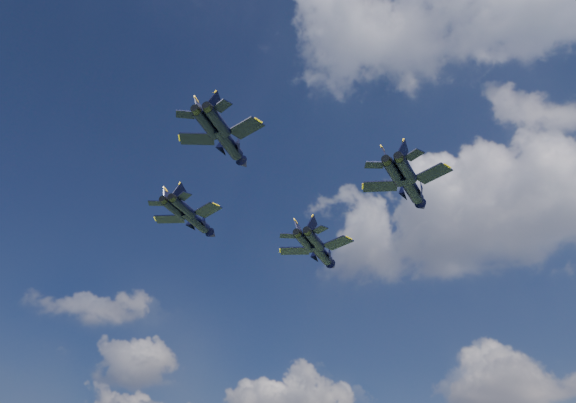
# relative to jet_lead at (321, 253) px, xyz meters

# --- Properties ---
(jet_lead) EXTENTS (13.56, 17.65, 4.19)m
(jet_lead) POSITION_rel_jet_lead_xyz_m (0.00, 0.00, 0.00)
(jet_lead) COLOR black
(jet_left) EXTENTS (12.69, 16.40, 3.91)m
(jet_left) POSITION_rel_jet_lead_xyz_m (-14.98, -16.99, 2.68)
(jet_left) COLOR black
(jet_right) EXTENTS (13.44, 17.26, 4.13)m
(jet_right) POSITION_rel_jet_lead_xyz_m (21.87, -12.68, -0.06)
(jet_right) COLOR black
(jet_slot) EXTENTS (12.08, 15.96, 3.77)m
(jet_slot) POSITION_rel_jet_lead_xyz_m (4.12, -34.33, 1.29)
(jet_slot) COLOR black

